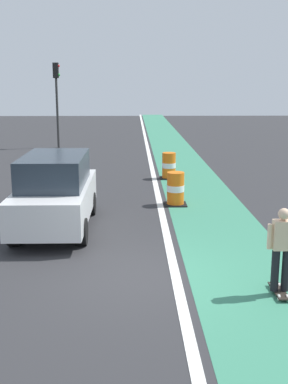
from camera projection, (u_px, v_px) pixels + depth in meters
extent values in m
plane|color=#2D2D30|center=(132.00, 277.00, 9.98)|extent=(100.00, 100.00, 0.00)
cube|color=#387F60|center=(186.00, 172.00, 21.73)|extent=(2.50, 80.00, 0.01)
cube|color=silver|center=(153.00, 172.00, 21.70)|extent=(0.20, 80.00, 0.01)
cube|color=black|center=(279.00, 291.00, 9.16)|extent=(0.22, 0.80, 0.02)
cylinder|color=silver|center=(287.00, 297.00, 8.91)|extent=(0.04, 0.11, 0.11)
cylinder|color=silver|center=(279.00, 297.00, 8.91)|extent=(0.04, 0.11, 0.11)
cylinder|color=silver|center=(279.00, 286.00, 9.42)|extent=(0.04, 0.11, 0.11)
cylinder|color=silver|center=(271.00, 286.00, 9.41)|extent=(0.04, 0.11, 0.11)
cylinder|color=black|center=(286.00, 270.00, 9.07)|extent=(0.15, 0.15, 0.82)
cylinder|color=black|center=(275.00, 270.00, 9.06)|extent=(0.15, 0.15, 0.82)
cube|color=beige|center=(283.00, 235.00, 8.91)|extent=(0.36, 0.22, 0.56)
cylinder|color=beige|center=(270.00, 236.00, 8.92)|extent=(0.09, 0.09, 0.48)
sphere|color=beige|center=(284.00, 214.00, 8.83)|extent=(0.22, 0.22, 0.22)
cube|color=silver|center=(56.00, 200.00, 13.16)|extent=(1.86, 4.61, 0.90)
cube|color=#232D38|center=(55.00, 170.00, 12.97)|extent=(1.63, 2.86, 0.80)
cylinder|color=black|center=(37.00, 204.00, 14.63)|extent=(0.28, 0.68, 0.68)
cylinder|color=black|center=(91.00, 204.00, 14.67)|extent=(0.28, 0.68, 0.68)
cylinder|color=black|center=(14.00, 232.00, 11.85)|extent=(0.28, 0.68, 0.68)
cylinder|color=black|center=(81.00, 232.00, 11.89)|extent=(0.28, 0.68, 0.68)
cylinder|color=orange|center=(175.00, 197.00, 15.84)|extent=(0.56, 0.56, 0.42)
cylinder|color=white|center=(176.00, 188.00, 15.77)|extent=(0.57, 0.57, 0.21)
cylinder|color=orange|center=(176.00, 179.00, 15.70)|extent=(0.56, 0.56, 0.42)
cube|color=black|center=(175.00, 204.00, 15.89)|extent=(0.73, 0.73, 0.04)
cylinder|color=orange|center=(169.00, 173.00, 20.21)|extent=(0.56, 0.56, 0.42)
cylinder|color=white|center=(169.00, 165.00, 20.14)|extent=(0.57, 0.57, 0.21)
cylinder|color=orange|center=(169.00, 158.00, 20.07)|extent=(0.56, 0.56, 0.42)
cube|color=black|center=(169.00, 178.00, 20.26)|extent=(0.73, 0.73, 0.04)
cylinder|color=#2D2D2D|center=(57.00, 113.00, 29.43)|extent=(0.14, 0.14, 4.20)
cube|color=black|center=(56.00, 70.00, 28.87)|extent=(0.32, 0.32, 0.90)
sphere|color=red|center=(58.00, 66.00, 28.82)|extent=(0.16, 0.16, 0.16)
sphere|color=green|center=(59.00, 75.00, 28.93)|extent=(0.16, 0.16, 0.16)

